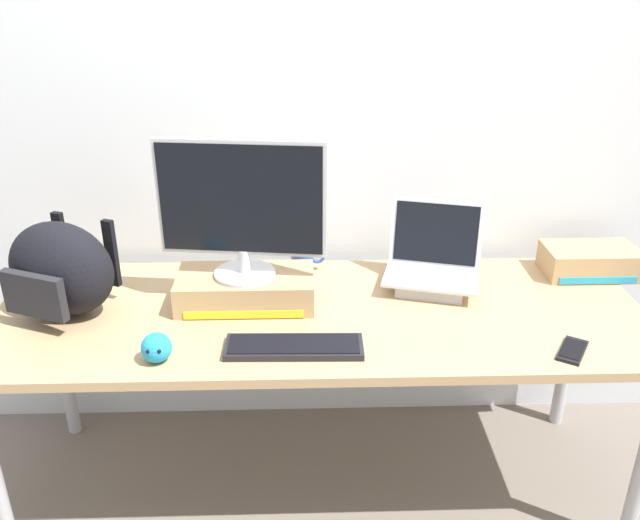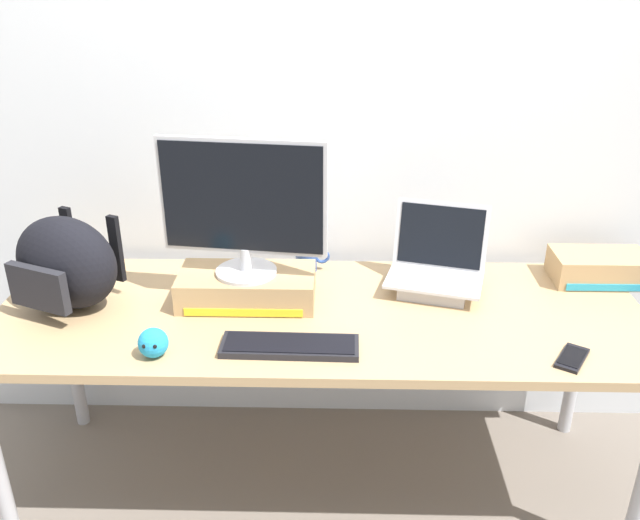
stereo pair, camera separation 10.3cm
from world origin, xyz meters
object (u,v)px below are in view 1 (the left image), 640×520
(cell_phone, at_px, (572,350))
(plush_toy, at_px, (156,348))
(coffee_mug, at_px, (302,258))
(toner_box_cyan, at_px, (589,261))
(messenger_backpack, at_px, (61,269))
(desktop_monitor, at_px, (241,208))
(open_laptop, at_px, (432,272))
(toner_box_yellow, at_px, (246,289))
(external_keyboard, at_px, (294,347))

(cell_phone, bearing_deg, plush_toy, -147.20)
(coffee_mug, height_order, plush_toy, coffee_mug)
(plush_toy, height_order, toner_box_cyan, toner_box_cyan)
(messenger_backpack, relative_size, plush_toy, 4.79)
(cell_phone, bearing_deg, coffee_mug, 176.41)
(messenger_backpack, distance_m, coffee_mug, 0.81)
(desktop_monitor, distance_m, coffee_mug, 0.41)
(open_laptop, bearing_deg, toner_box_yellow, -156.04)
(messenger_backpack, xyz_separation_m, coffee_mug, (0.76, 0.28, -0.10))
(toner_box_yellow, relative_size, open_laptop, 1.21)
(coffee_mug, bearing_deg, cell_phone, -35.97)
(cell_phone, bearing_deg, open_laptop, 160.54)
(cell_phone, distance_m, toner_box_cyan, 0.57)
(messenger_backpack, bearing_deg, toner_box_yellow, 26.76)
(toner_box_yellow, bearing_deg, messenger_backpack, -175.37)
(coffee_mug, height_order, cell_phone, coffee_mug)
(toner_box_yellow, distance_m, desktop_monitor, 0.28)
(desktop_monitor, relative_size, coffee_mug, 4.44)
(desktop_monitor, height_order, cell_phone, desktop_monitor)
(open_laptop, relative_size, toner_box_cyan, 1.14)
(external_keyboard, bearing_deg, coffee_mug, 88.25)
(open_laptop, relative_size, external_keyboard, 0.90)
(desktop_monitor, xyz_separation_m, plush_toy, (-0.23, -0.34, -0.29))
(open_laptop, height_order, messenger_backpack, messenger_backpack)
(toner_box_yellow, height_order, cell_phone, toner_box_yellow)
(desktop_monitor, bearing_deg, plush_toy, -116.97)
(open_laptop, height_order, toner_box_cyan, open_laptop)
(toner_box_cyan, bearing_deg, cell_phone, -115.84)
(messenger_backpack, height_order, coffee_mug, messenger_backpack)
(coffee_mug, bearing_deg, plush_toy, -125.86)
(toner_box_yellow, bearing_deg, toner_box_cyan, 8.45)
(desktop_monitor, relative_size, cell_phone, 3.46)
(open_laptop, height_order, cell_phone, open_laptop)
(open_laptop, relative_size, messenger_backpack, 0.88)
(desktop_monitor, xyz_separation_m, cell_phone, (0.96, -0.33, -0.33))
(external_keyboard, xyz_separation_m, toner_box_cyan, (1.05, 0.47, 0.04))
(open_laptop, distance_m, cell_phone, 0.54)
(external_keyboard, distance_m, plush_toy, 0.39)
(cell_phone, distance_m, plush_toy, 1.19)
(coffee_mug, xyz_separation_m, cell_phone, (0.78, -0.56, -0.05))
(toner_box_yellow, xyz_separation_m, cell_phone, (0.96, -0.33, -0.04))
(open_laptop, height_order, external_keyboard, open_laptop)
(open_laptop, relative_size, coffee_mug, 3.07)
(desktop_monitor, distance_m, toner_box_cyan, 1.26)
(toner_box_yellow, relative_size, desktop_monitor, 0.84)
(desktop_monitor, relative_size, open_laptop, 1.45)
(cell_phone, bearing_deg, messenger_backpack, -158.06)
(external_keyboard, xyz_separation_m, coffee_mug, (0.03, 0.53, 0.04))
(desktop_monitor, distance_m, cell_phone, 1.07)
(coffee_mug, bearing_deg, messenger_backpack, -159.56)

